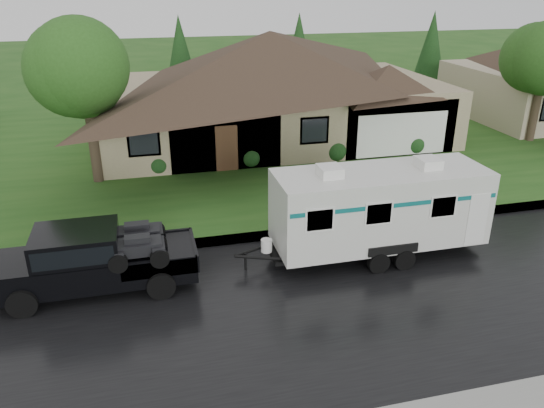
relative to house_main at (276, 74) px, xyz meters
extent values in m
plane|color=#214E18|center=(-2.29, -13.84, -3.59)|extent=(140.00, 140.00, 0.00)
cube|color=black|center=(-2.29, -15.84, -3.59)|extent=(140.00, 8.00, 0.01)
cube|color=gray|center=(-2.29, -11.59, -3.52)|extent=(140.00, 0.50, 0.15)
cube|color=#214E18|center=(-2.29, 1.16, -3.52)|extent=(140.00, 26.00, 0.15)
cube|color=gray|center=(-0.29, 0.16, -1.94)|extent=(18.00, 10.00, 3.00)
pyramid|color=#35241D|center=(-0.29, 0.16, 2.16)|extent=(19.44, 10.80, 2.60)
cube|color=gray|center=(5.11, -2.84, -2.09)|extent=(5.76, 4.00, 2.70)
cylinder|color=#382B1E|center=(-9.19, -4.79, -1.96)|extent=(0.44, 0.44, 2.95)
sphere|color=#326A22|center=(-9.19, -4.79, 1.27)|extent=(4.08, 4.08, 4.08)
cylinder|color=#382B1E|center=(13.20, -3.98, -2.07)|extent=(0.42, 0.42, 2.74)
sphere|color=#143814|center=(-6.59, -4.54, -2.94)|extent=(1.00, 1.00, 1.00)
sphere|color=#143814|center=(-2.39, -4.54, -2.94)|extent=(1.00, 1.00, 1.00)
sphere|color=#143814|center=(1.81, -4.54, -2.94)|extent=(1.00, 1.00, 1.00)
sphere|color=#143814|center=(6.01, -4.54, -2.94)|extent=(1.00, 1.00, 1.00)
cube|color=black|center=(-8.83, -13.58, -2.85)|extent=(5.69, 1.90, 0.82)
cube|color=black|center=(-10.92, -13.58, -2.60)|extent=(1.52, 1.85, 0.33)
cube|color=black|center=(-9.21, -13.58, -2.12)|extent=(2.28, 1.78, 0.85)
cube|color=black|center=(-9.21, -13.58, -2.07)|extent=(2.09, 1.82, 0.52)
cube|color=black|center=(-7.03, -13.58, -2.66)|extent=(2.09, 1.80, 0.06)
cylinder|color=black|center=(-10.64, -14.51, -3.19)|extent=(0.80, 0.30, 0.80)
cylinder|color=black|center=(-10.64, -12.65, -3.19)|extent=(0.80, 0.30, 0.80)
cylinder|color=black|center=(-7.03, -14.51, -3.19)|extent=(0.80, 0.30, 0.80)
cylinder|color=black|center=(-7.03, -12.65, -3.19)|extent=(0.80, 0.30, 0.80)
cube|color=silver|center=(-0.13, -13.58, -1.91)|extent=(6.64, 2.28, 2.32)
cube|color=black|center=(-0.13, -13.58, -3.21)|extent=(7.02, 1.14, 0.13)
cube|color=#0E6263|center=(-0.13, -13.58, -1.40)|extent=(6.51, 2.30, 0.13)
cube|color=white|center=(-1.84, -13.58, -0.59)|extent=(0.66, 0.76, 0.30)
cube|color=white|center=(1.38, -13.58, -0.59)|extent=(0.66, 0.76, 0.30)
cylinder|color=black|center=(-0.56, -14.70, -3.26)|extent=(0.66, 0.23, 0.66)
cylinder|color=black|center=(-0.56, -12.46, -3.26)|extent=(0.66, 0.23, 0.66)
cylinder|color=black|center=(0.29, -14.70, -3.26)|extent=(0.66, 0.23, 0.66)
cylinder|color=black|center=(0.29, -12.46, -3.26)|extent=(0.66, 0.23, 0.66)
camera|label=1|loc=(-7.10, -27.55, 4.72)|focal=35.00mm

